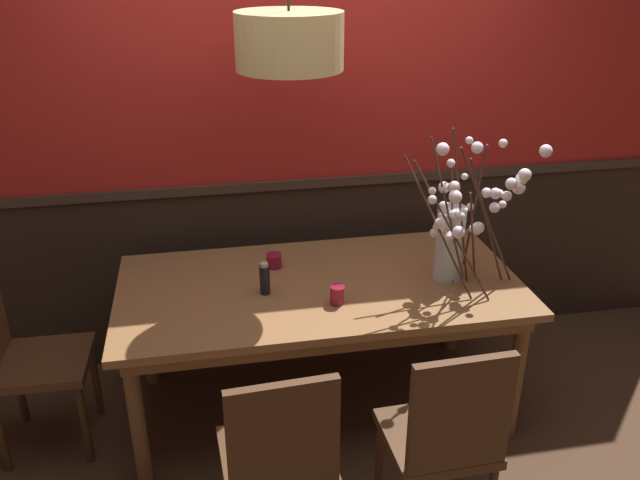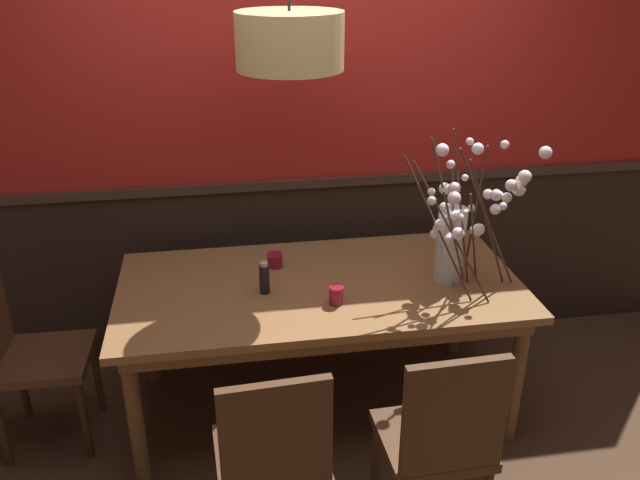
{
  "view_description": "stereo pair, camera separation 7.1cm",
  "coord_description": "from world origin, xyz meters",
  "px_view_note": "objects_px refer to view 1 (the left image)",
  "views": [
    {
      "loc": [
        -0.53,
        -2.76,
        2.27
      ],
      "look_at": [
        0.0,
        0.0,
        0.98
      ],
      "focal_mm": 36.85,
      "sensor_mm": 36.0,
      "label": 1
    },
    {
      "loc": [
        -0.46,
        -2.78,
        2.27
      ],
      "look_at": [
        0.0,
        0.0,
        0.98
      ],
      "focal_mm": 36.85,
      "sensor_mm": 36.0,
      "label": 2
    }
  ],
  "objects_px": {
    "chair_far_side_left": "(251,249)",
    "chair_near_side_left": "(279,456)",
    "dining_table": "(320,297)",
    "candle_holder_nearer_center": "(274,260)",
    "vase_with_blossoms": "(457,232)",
    "candle_holder_nearer_edge": "(337,295)",
    "chair_head_west_end": "(21,351)",
    "pendant_lamp": "(289,41)",
    "condiment_bottle": "(265,279)",
    "chair_near_side_right": "(445,436)"
  },
  "relations": [
    {
      "from": "condiment_bottle",
      "to": "dining_table",
      "type": "bearing_deg",
      "value": 10.75
    },
    {
      "from": "chair_head_west_end",
      "to": "candle_holder_nearer_center",
      "type": "distance_m",
      "value": 1.26
    },
    {
      "from": "chair_head_west_end",
      "to": "chair_far_side_left",
      "type": "bearing_deg",
      "value": 38.7
    },
    {
      "from": "vase_with_blossoms",
      "to": "chair_far_side_left",
      "type": "bearing_deg",
      "value": 130.87
    },
    {
      "from": "chair_head_west_end",
      "to": "candle_holder_nearer_edge",
      "type": "bearing_deg",
      "value": -7.94
    },
    {
      "from": "dining_table",
      "to": "chair_head_west_end",
      "type": "xyz_separation_m",
      "value": [
        -1.41,
        -0.01,
        -0.13
      ]
    },
    {
      "from": "chair_far_side_left",
      "to": "chair_near_side_right",
      "type": "relative_size",
      "value": 0.97
    },
    {
      "from": "dining_table",
      "to": "candle_holder_nearer_edge",
      "type": "bearing_deg",
      "value": -79.35
    },
    {
      "from": "vase_with_blossoms",
      "to": "pendant_lamp",
      "type": "relative_size",
      "value": 0.79
    },
    {
      "from": "chair_far_side_left",
      "to": "chair_near_side_left",
      "type": "height_order",
      "value": "chair_near_side_left"
    },
    {
      "from": "chair_far_side_left",
      "to": "vase_with_blossoms",
      "type": "xyz_separation_m",
      "value": [
        0.89,
        -1.03,
        0.49
      ]
    },
    {
      "from": "dining_table",
      "to": "chair_near_side_left",
      "type": "relative_size",
      "value": 2.1
    },
    {
      "from": "chair_near_side_left",
      "to": "vase_with_blossoms",
      "type": "relative_size",
      "value": 1.18
    },
    {
      "from": "candle_holder_nearer_edge",
      "to": "condiment_bottle",
      "type": "relative_size",
      "value": 0.56
    },
    {
      "from": "vase_with_blossoms",
      "to": "candle_holder_nearer_edge",
      "type": "relative_size",
      "value": 8.8
    },
    {
      "from": "vase_with_blossoms",
      "to": "pendant_lamp",
      "type": "bearing_deg",
      "value": 165.2
    },
    {
      "from": "vase_with_blossoms",
      "to": "candle_holder_nearer_center",
      "type": "height_order",
      "value": "vase_with_blossoms"
    },
    {
      "from": "vase_with_blossoms",
      "to": "candle_holder_nearer_center",
      "type": "relative_size",
      "value": 9.63
    },
    {
      "from": "condiment_bottle",
      "to": "chair_far_side_left",
      "type": "bearing_deg",
      "value": 89.06
    },
    {
      "from": "dining_table",
      "to": "condiment_bottle",
      "type": "bearing_deg",
      "value": -169.25
    },
    {
      "from": "dining_table",
      "to": "chair_near_side_left",
      "type": "distance_m",
      "value": 0.96
    },
    {
      "from": "chair_near_side_right",
      "to": "vase_with_blossoms",
      "type": "distance_m",
      "value": 0.99
    },
    {
      "from": "chair_far_side_left",
      "to": "condiment_bottle",
      "type": "height_order",
      "value": "chair_far_side_left"
    },
    {
      "from": "dining_table",
      "to": "vase_with_blossoms",
      "type": "distance_m",
      "value": 0.73
    },
    {
      "from": "chair_far_side_left",
      "to": "chair_near_side_left",
      "type": "distance_m",
      "value": 1.81
    },
    {
      "from": "chair_near_side_right",
      "to": "condiment_bottle",
      "type": "bearing_deg",
      "value": 124.43
    },
    {
      "from": "candle_holder_nearer_center",
      "to": "condiment_bottle",
      "type": "height_order",
      "value": "condiment_bottle"
    },
    {
      "from": "chair_far_side_left",
      "to": "candle_holder_nearer_center",
      "type": "relative_size",
      "value": 11.27
    },
    {
      "from": "chair_near_side_left",
      "to": "pendant_lamp",
      "type": "bearing_deg",
      "value": 77.93
    },
    {
      "from": "chair_near_side_right",
      "to": "condiment_bottle",
      "type": "xyz_separation_m",
      "value": [
        -0.59,
        0.86,
        0.29
      ]
    },
    {
      "from": "vase_with_blossoms",
      "to": "condiment_bottle",
      "type": "height_order",
      "value": "vase_with_blossoms"
    },
    {
      "from": "chair_far_side_left",
      "to": "vase_with_blossoms",
      "type": "distance_m",
      "value": 1.45
    },
    {
      "from": "chair_far_side_left",
      "to": "chair_near_side_right",
      "type": "bearing_deg",
      "value": -72.58
    },
    {
      "from": "dining_table",
      "to": "candle_holder_nearer_center",
      "type": "height_order",
      "value": "candle_holder_nearer_center"
    },
    {
      "from": "chair_near_side_left",
      "to": "chair_near_side_right",
      "type": "xyz_separation_m",
      "value": [
        0.64,
        -0.02,
        0.01
      ]
    },
    {
      "from": "candle_holder_nearer_center",
      "to": "candle_holder_nearer_edge",
      "type": "xyz_separation_m",
      "value": [
        0.24,
        -0.42,
        0.01
      ]
    },
    {
      "from": "chair_near_side_left",
      "to": "vase_with_blossoms",
      "type": "distance_m",
      "value": 1.33
    },
    {
      "from": "candle_holder_nearer_center",
      "to": "chair_head_west_end",
      "type": "bearing_deg",
      "value": -169.83
    },
    {
      "from": "dining_table",
      "to": "pendant_lamp",
      "type": "xyz_separation_m",
      "value": [
        -0.12,
        0.08,
        1.21
      ]
    },
    {
      "from": "dining_table",
      "to": "chair_near_side_left",
      "type": "xyz_separation_m",
      "value": [
        -0.32,
        -0.89,
        -0.15
      ]
    },
    {
      "from": "chair_near_side_right",
      "to": "pendant_lamp",
      "type": "distance_m",
      "value": 1.73
    },
    {
      "from": "chair_head_west_end",
      "to": "chair_near_side_right",
      "type": "bearing_deg",
      "value": -27.63
    },
    {
      "from": "vase_with_blossoms",
      "to": "candle_holder_nearer_edge",
      "type": "xyz_separation_m",
      "value": [
        -0.59,
        -0.1,
        -0.22
      ]
    },
    {
      "from": "chair_head_west_end",
      "to": "chair_near_side_right",
      "type": "xyz_separation_m",
      "value": [
        1.73,
        -0.9,
        -0.01
      ]
    },
    {
      "from": "chair_head_west_end",
      "to": "condiment_bottle",
      "type": "xyz_separation_m",
      "value": [
        1.14,
        -0.04,
        0.29
      ]
    },
    {
      "from": "dining_table",
      "to": "candle_holder_nearer_edge",
      "type": "xyz_separation_m",
      "value": [
        0.04,
        -0.21,
        0.12
      ]
    },
    {
      "from": "chair_head_west_end",
      "to": "dining_table",
      "type": "bearing_deg",
      "value": 0.32
    },
    {
      "from": "chair_near_side_right",
      "to": "pendant_lamp",
      "type": "relative_size",
      "value": 0.95
    },
    {
      "from": "candle_holder_nearer_edge",
      "to": "chair_head_west_end",
      "type": "bearing_deg",
      "value": 172.06
    },
    {
      "from": "dining_table",
      "to": "chair_head_west_end",
      "type": "distance_m",
      "value": 1.42
    }
  ]
}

